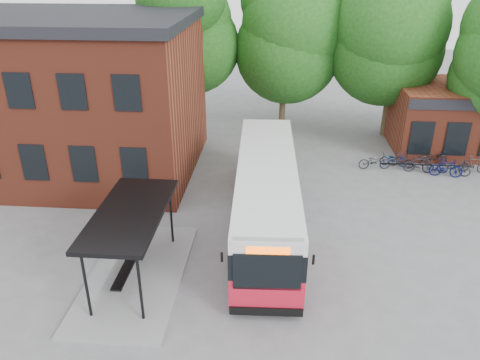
# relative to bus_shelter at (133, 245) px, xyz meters

# --- Properties ---
(ground) EXTENTS (100.00, 100.00, 0.00)m
(ground) POSITION_rel_bus_shelter_xyz_m (4.50, 1.00, -1.45)
(ground) COLOR slate
(station_building) EXTENTS (18.40, 10.40, 8.50)m
(station_building) POSITION_rel_bus_shelter_xyz_m (-8.50, 10.00, 2.80)
(station_building) COLOR maroon
(station_building) RESTS_ON ground
(bus_shelter) EXTENTS (3.60, 7.00, 2.90)m
(bus_shelter) POSITION_rel_bus_shelter_xyz_m (0.00, 0.00, 0.00)
(bus_shelter) COLOR black
(bus_shelter) RESTS_ON ground
(bike_rail) EXTENTS (5.20, 0.10, 0.38)m
(bike_rail) POSITION_rel_bus_shelter_xyz_m (13.78, 11.00, -1.26)
(bike_rail) COLOR black
(bike_rail) RESTS_ON ground
(tree_0) EXTENTS (7.92, 7.92, 11.00)m
(tree_0) POSITION_rel_bus_shelter_xyz_m (-1.50, 17.00, 4.05)
(tree_0) COLOR #184A13
(tree_0) RESTS_ON ground
(tree_1) EXTENTS (7.92, 7.92, 10.40)m
(tree_1) POSITION_rel_bus_shelter_xyz_m (5.50, 18.00, 3.75)
(tree_1) COLOR #184A13
(tree_1) RESTS_ON ground
(tree_2) EXTENTS (7.92, 7.92, 11.00)m
(tree_2) POSITION_rel_bus_shelter_xyz_m (12.50, 17.00, 4.05)
(tree_2) COLOR #184A13
(tree_2) RESTS_ON ground
(city_bus) EXTENTS (3.01, 12.30, 3.11)m
(city_bus) POSITION_rel_bus_shelter_xyz_m (4.79, 4.06, 0.10)
(city_bus) COLOR red
(city_bus) RESTS_ON ground
(bicycle_0) EXTENTS (1.89, 0.82, 0.96)m
(bicycle_0) POSITION_rel_bus_shelter_xyz_m (10.82, 10.98, -0.97)
(bicycle_0) COLOR #25242B
(bicycle_0) RESTS_ON ground
(bicycle_1) EXTENTS (1.53, 0.93, 0.89)m
(bicycle_1) POSITION_rel_bus_shelter_xyz_m (12.39, 11.38, -1.01)
(bicycle_1) COLOR black
(bicycle_1) RESTS_ON ground
(bicycle_2) EXTENTS (1.65, 0.76, 0.84)m
(bicycle_2) POSITION_rel_bus_shelter_xyz_m (12.02, 11.53, -1.03)
(bicycle_2) COLOR navy
(bicycle_2) RESTS_ON ground
(bicycle_3) EXTENTS (1.70, 0.60, 1.00)m
(bicycle_3) POSITION_rel_bus_shelter_xyz_m (13.23, 10.70, -0.95)
(bicycle_3) COLOR #212129
(bicycle_3) RESTS_ON ground
(bicycle_4) EXTENTS (1.87, 0.99, 0.93)m
(bicycle_4) POSITION_rel_bus_shelter_xyz_m (14.33, 11.82, -0.98)
(bicycle_4) COLOR black
(bicycle_4) RESTS_ON ground
(bicycle_5) EXTENTS (1.83, 0.77, 1.07)m
(bicycle_5) POSITION_rel_bus_shelter_xyz_m (14.56, 10.22, -0.92)
(bicycle_5) COLOR #0B1143
(bicycle_5) RESTS_ON ground
(bicycle_6) EXTENTS (1.85, 1.13, 0.92)m
(bicycle_6) POSITION_rel_bus_shelter_xyz_m (15.10, 10.52, -0.99)
(bicycle_6) COLOR #20212A
(bicycle_6) RESTS_ON ground
(bicycle_7) EXTENTS (1.72, 0.68, 1.01)m
(bicycle_7) POSITION_rel_bus_shelter_xyz_m (16.30, 10.92, -0.95)
(bicycle_7) COLOR #2A2B2D
(bicycle_7) RESTS_ON ground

